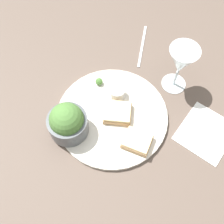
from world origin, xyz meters
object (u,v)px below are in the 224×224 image
(salad_bowl, at_px, (67,122))
(napkin, at_px, (206,132))
(sauce_ramekin, at_px, (117,92))
(fork, at_px, (142,46))
(cheese_toast_near, at_px, (118,113))
(cheese_toast_far, at_px, (137,141))
(wine_glass, at_px, (181,62))

(salad_bowl, bearing_deg, napkin, 40.75)
(sauce_ramekin, bearing_deg, napkin, 16.63)
(napkin, distance_m, fork, 0.36)
(salad_bowl, xyz_separation_m, sauce_ramekin, (0.03, 0.18, -0.03))
(sauce_ramekin, xyz_separation_m, napkin, (0.27, 0.08, -0.03))
(cheese_toast_near, relative_size, napkin, 0.65)
(sauce_ramekin, relative_size, cheese_toast_far, 0.51)
(cheese_toast_near, height_order, fork, cheese_toast_near)
(napkin, height_order, fork, same)
(cheese_toast_far, bearing_deg, fork, 126.01)
(wine_glass, height_order, fork, wine_glass)
(sauce_ramekin, xyz_separation_m, wine_glass, (0.10, 0.16, 0.08))
(cheese_toast_near, distance_m, fork, 0.29)
(sauce_ramekin, xyz_separation_m, fork, (-0.07, 0.21, -0.03))
(salad_bowl, bearing_deg, cheese_toast_far, 29.19)
(cheese_toast_far, distance_m, wine_glass, 0.25)
(cheese_toast_near, xyz_separation_m, fork, (-0.11, 0.26, -0.02))
(cheese_toast_far, relative_size, napkin, 0.57)
(cheese_toast_far, distance_m, napkin, 0.21)
(salad_bowl, relative_size, napkin, 0.68)
(salad_bowl, height_order, cheese_toast_near, salad_bowl)
(sauce_ramekin, distance_m, wine_glass, 0.20)
(cheese_toast_near, height_order, wine_glass, wine_glass)
(salad_bowl, xyz_separation_m, napkin, (0.30, 0.26, -0.06))
(cheese_toast_far, xyz_separation_m, wine_glass, (-0.04, 0.24, 0.08))
(salad_bowl, bearing_deg, wine_glass, 68.86)
(cheese_toast_near, height_order, cheese_toast_far, same)
(fork, bearing_deg, salad_bowl, -83.80)
(wine_glass, bearing_deg, napkin, -24.25)
(cheese_toast_far, height_order, fork, cheese_toast_far)
(wine_glass, xyz_separation_m, napkin, (0.17, -0.08, -0.11))
(salad_bowl, distance_m, cheese_toast_near, 0.15)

